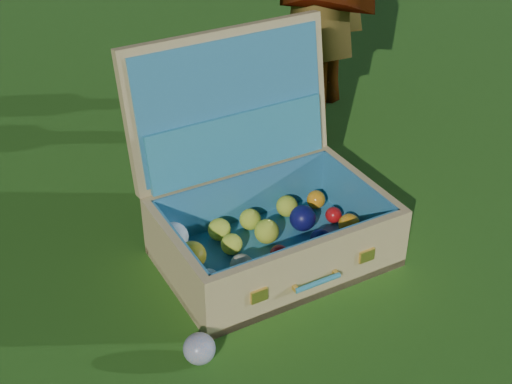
{
  "coord_description": "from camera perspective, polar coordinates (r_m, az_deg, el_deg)",
  "views": [
    {
      "loc": [
        -1.02,
        -0.93,
        1.14
      ],
      "look_at": [
        -0.12,
        0.25,
        0.17
      ],
      "focal_mm": 50.0,
      "sensor_mm": 36.0,
      "label": 1
    }
  ],
  "objects": [
    {
      "name": "suitcase",
      "position": [
        1.79,
        0.17,
        -0.34
      ],
      "size": [
        0.61,
        0.54,
        0.53
      ],
      "rotation": [
        0.0,
        0.0,
        -0.15
      ],
      "color": "tan",
      "rests_on": "ground"
    },
    {
      "name": "ground",
      "position": [
        1.79,
        7.91,
        -6.57
      ],
      "size": [
        60.0,
        60.0,
        0.0
      ],
      "primitive_type": "plane",
      "color": "#215114",
      "rests_on": "ground"
    },
    {
      "name": "stray_ball",
      "position": [
        1.55,
        -4.56,
        -12.39
      ],
      "size": [
        0.07,
        0.07,
        0.07
      ],
      "primitive_type": "sphere",
      "color": "#477DB9",
      "rests_on": "ground"
    }
  ]
}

